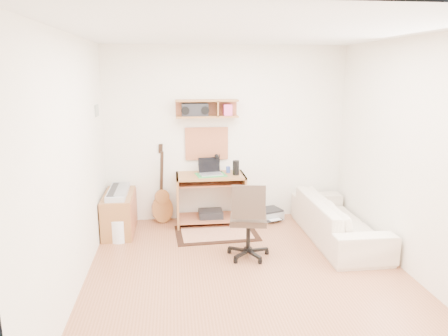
{
  "coord_description": "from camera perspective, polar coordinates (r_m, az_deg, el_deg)",
  "views": [
    {
      "loc": [
        -0.79,
        -4.32,
        2.24
      ],
      "look_at": [
        -0.15,
        1.05,
        1.0
      ],
      "focal_mm": 34.28,
      "sensor_mm": 36.0,
      "label": 1
    }
  ],
  "objects": [
    {
      "name": "cork_board",
      "position": [
        6.41,
        -2.33,
        3.29
      ],
      "size": [
        0.64,
        0.03,
        0.49
      ],
      "primitive_type": "cube",
      "color": "tan",
      "rests_on": "back_wall"
    },
    {
      "name": "desk_lamp",
      "position": [
        6.36,
        -0.62,
        0.68
      ],
      "size": [
        0.09,
        0.09,
        0.28
      ],
      "primitive_type": null,
      "color": "black",
      "rests_on": "desk"
    },
    {
      "name": "cabinet",
      "position": [
        6.24,
        -13.79,
        -5.83
      ],
      "size": [
        0.4,
        0.9,
        0.55
      ],
      "primitive_type": "cube",
      "color": "#A06838",
      "rests_on": "floor"
    },
    {
      "name": "floor",
      "position": [
        4.93,
        3.29,
        -14.18
      ],
      "size": [
        3.6,
        4.0,
        0.01
      ],
      "primitive_type": "cube",
      "color": "#A56744",
      "rests_on": "ground"
    },
    {
      "name": "guitar",
      "position": [
        6.4,
        -8.33,
        -2.15
      ],
      "size": [
        0.36,
        0.28,
        1.19
      ],
      "primitive_type": null,
      "rotation": [
        0.0,
        0.0,
        0.31
      ],
      "color": "#A76733",
      "rests_on": "floor"
    },
    {
      "name": "printer",
      "position": [
        6.64,
        5.89,
        -6.09
      ],
      "size": [
        0.48,
        0.42,
        0.15
      ],
      "primitive_type": "cube",
      "rotation": [
        0.0,
        0.0,
        0.34
      ],
      "color": "#A5A8AA",
      "rests_on": "floor"
    },
    {
      "name": "desk",
      "position": [
        6.35,
        -1.8,
        -4.19
      ],
      "size": [
        1.0,
        0.55,
        0.75
      ],
      "primitive_type": null,
      "color": "#A06838",
      "rests_on": "floor"
    },
    {
      "name": "music_keyboard",
      "position": [
        6.15,
        -13.95,
        -3.09
      ],
      "size": [
        0.25,
        0.81,
        0.07
      ],
      "primitive_type": "cube",
      "color": "#B2B5BA",
      "rests_on": "cabinet"
    },
    {
      "name": "left_wall",
      "position": [
        4.53,
        -19.56,
        0.21
      ],
      "size": [
        0.01,
        4.0,
        2.6
      ],
      "primitive_type": "cube",
      "color": "white",
      "rests_on": "ground"
    },
    {
      "name": "pencil_cup",
      "position": [
        6.36,
        0.56,
        -0.21
      ],
      "size": [
        0.06,
        0.06,
        0.09
      ],
      "primitive_type": "cylinder",
      "color": "#374EA5",
      "rests_on": "desk"
    },
    {
      "name": "task_chair",
      "position": [
        5.2,
        3.27,
        -6.82
      ],
      "size": [
        0.58,
        0.58,
        0.97
      ],
      "primitive_type": null,
      "rotation": [
        0.0,
        0.0,
        -0.18
      ],
      "color": "#382B21",
      "rests_on": "floor"
    },
    {
      "name": "rug",
      "position": [
        6.07,
        -1.01,
        -8.67
      ],
      "size": [
        1.17,
        0.82,
        0.02
      ],
      "primitive_type": "cube",
      "rotation": [
        0.0,
        0.0,
        0.06
      ],
      "color": "beige",
      "rests_on": "floor"
    },
    {
      "name": "right_wall",
      "position": [
        5.13,
        23.77,
        1.25
      ],
      "size": [
        0.01,
        4.0,
        2.6
      ],
      "primitive_type": "cube",
      "color": "white",
      "rests_on": "ground"
    },
    {
      "name": "boombox",
      "position": [
        6.22,
        -3.9,
        7.72
      ],
      "size": [
        0.38,
        0.17,
        0.19
      ],
      "primitive_type": "cube",
      "color": "black",
      "rests_on": "wall_shelf"
    },
    {
      "name": "back_wall",
      "position": [
        6.44,
        0.31,
        4.52
      ],
      "size": [
        3.6,
        0.01,
        2.6
      ],
      "primitive_type": "cube",
      "color": "white",
      "rests_on": "ground"
    },
    {
      "name": "wall_photo",
      "position": [
        5.93,
        -16.61,
        7.35
      ],
      "size": [
        0.02,
        0.2,
        0.15
      ],
      "primitive_type": "cube",
      "color": "#4C8CBF",
      "rests_on": "left_wall"
    },
    {
      "name": "laptop",
      "position": [
        6.2,
        -1.78,
        0.16
      ],
      "size": [
        0.36,
        0.36,
        0.24
      ],
      "primitive_type": null,
      "rotation": [
        0.0,
        0.0,
        0.15
      ],
      "color": "silver",
      "rests_on": "desk"
    },
    {
      "name": "waste_basket",
      "position": [
        5.95,
        -13.83,
        -8.02
      ],
      "size": [
        0.32,
        0.32,
        0.3
      ],
      "primitive_type": "cylinder",
      "rotation": [
        0.0,
        0.0,
        0.34
      ],
      "color": "white",
      "rests_on": "floor"
    },
    {
      "name": "sofa",
      "position": [
        5.96,
        15.0,
        -5.76
      ],
      "size": [
        0.56,
        1.92,
        0.75
      ],
      "primitive_type": "imported",
      "rotation": [
        0.0,
        0.0,
        1.57
      ],
      "color": "beige",
      "rests_on": "floor"
    },
    {
      "name": "ceiling",
      "position": [
        4.41,
        3.74,
        17.65
      ],
      "size": [
        3.6,
        4.0,
        0.01
      ],
      "primitive_type": "cube",
      "color": "white",
      "rests_on": "ground"
    },
    {
      "name": "speaker",
      "position": [
        6.22,
        1.6,
        0.04
      ],
      "size": [
        0.1,
        0.1,
        0.21
      ],
      "primitive_type": "cylinder",
      "color": "black",
      "rests_on": "desk"
    },
    {
      "name": "wall_shelf",
      "position": [
        6.24,
        -2.29,
        7.93
      ],
      "size": [
        0.9,
        0.25,
        0.26
      ],
      "primitive_type": "cube",
      "color": "#A06838",
      "rests_on": "back_wall"
    }
  ]
}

